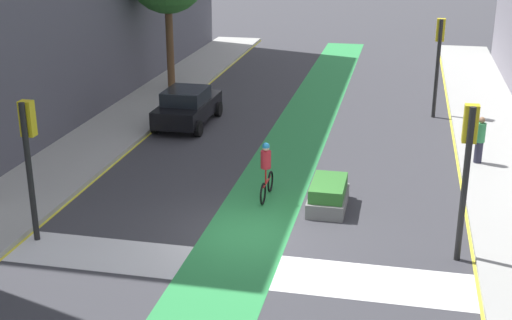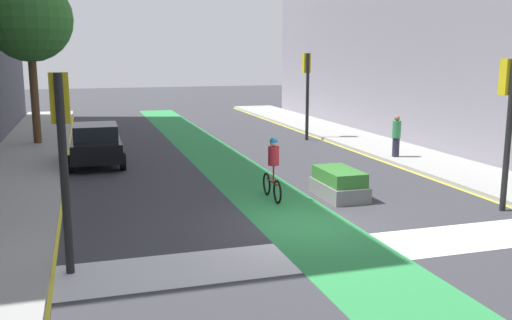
# 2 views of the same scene
# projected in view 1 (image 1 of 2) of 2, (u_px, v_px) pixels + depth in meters

# --- Properties ---
(ground_plane) EXTENTS (120.00, 120.00, 0.00)m
(ground_plane) POSITION_uv_depth(u_px,v_px,m) (250.00, 234.00, 19.42)
(ground_plane) COLOR #38383D
(bike_lane_paint) EXTENTS (2.40, 60.00, 0.01)m
(bike_lane_paint) POSITION_uv_depth(u_px,v_px,m) (247.00, 233.00, 19.44)
(bike_lane_paint) COLOR #2D8C47
(bike_lane_paint) RESTS_ON ground_plane
(crosswalk_band) EXTENTS (12.00, 1.80, 0.01)m
(crosswalk_band) POSITION_uv_depth(u_px,v_px,m) (233.00, 268.00, 17.58)
(crosswalk_band) COLOR silver
(crosswalk_band) RESTS_ON ground_plane
(sidewalk_left) EXTENTS (3.00, 60.00, 0.15)m
(sidewalk_left) POSITION_uv_depth(u_px,v_px,m) (6.00, 208.00, 20.89)
(sidewalk_left) COLOR #9E9E99
(sidewalk_left) RESTS_ON ground_plane
(curb_stripe_left) EXTENTS (0.16, 60.00, 0.01)m
(curb_stripe_left) POSITION_uv_depth(u_px,v_px,m) (52.00, 215.00, 20.61)
(curb_stripe_left) COLOR yellow
(curb_stripe_left) RESTS_ON ground_plane
(curb_stripe_right) EXTENTS (0.16, 60.00, 0.01)m
(curb_stripe_right) POSITION_uv_depth(u_px,v_px,m) (474.00, 255.00, 18.23)
(curb_stripe_right) COLOR yellow
(curb_stripe_right) RESTS_ON ground_plane
(traffic_signal_near_right) EXTENTS (0.35, 0.52, 4.08)m
(traffic_signal_near_right) POSITION_uv_depth(u_px,v_px,m) (468.00, 153.00, 17.14)
(traffic_signal_near_right) COLOR black
(traffic_signal_near_right) RESTS_ON ground_plane
(traffic_signal_near_left) EXTENTS (0.35, 0.52, 3.86)m
(traffic_signal_near_left) POSITION_uv_depth(u_px,v_px,m) (29.00, 144.00, 18.30)
(traffic_signal_near_left) COLOR black
(traffic_signal_near_left) RESTS_ON ground_plane
(traffic_signal_far_right) EXTENTS (0.35, 0.52, 4.23)m
(traffic_signal_far_right) POSITION_uv_depth(u_px,v_px,m) (439.00, 49.00, 29.48)
(traffic_signal_far_right) COLOR black
(traffic_signal_far_right) RESTS_ON ground_plane
(car_black_left_far) EXTENTS (2.06, 4.22, 1.57)m
(car_black_left_far) POSITION_uv_depth(u_px,v_px,m) (187.00, 106.00, 29.01)
(car_black_left_far) COLOR black
(car_black_left_far) RESTS_ON ground_plane
(cyclist_in_lane) EXTENTS (0.32, 1.73, 1.86)m
(cyclist_in_lane) POSITION_uv_depth(u_px,v_px,m) (266.00, 169.00, 21.48)
(cyclist_in_lane) COLOR black
(cyclist_in_lane) RESTS_ON ground_plane
(pedestrian_sidewalk_right_a) EXTENTS (0.34, 0.34, 1.66)m
(pedestrian_sidewalk_right_a) POSITION_uv_depth(u_px,v_px,m) (480.00, 140.00, 24.20)
(pedestrian_sidewalk_right_a) COLOR #262638
(pedestrian_sidewalk_right_a) RESTS_ON sidewalk_right
(median_planter) EXTENTS (1.11, 2.03, 0.85)m
(median_planter) POSITION_uv_depth(u_px,v_px,m) (328.00, 195.00, 21.00)
(median_planter) COLOR slate
(median_planter) RESTS_ON ground_plane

